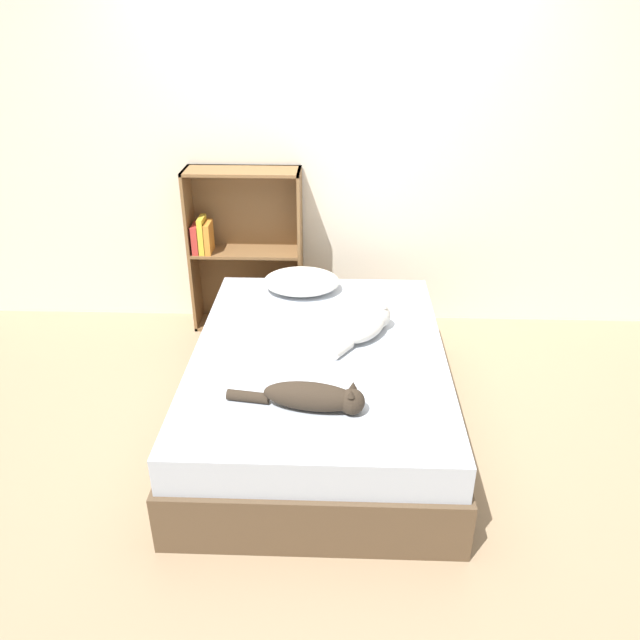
# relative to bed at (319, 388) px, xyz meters

# --- Properties ---
(ground_plane) EXTENTS (8.00, 8.00, 0.00)m
(ground_plane) POSITION_rel_bed_xyz_m (0.00, 0.00, -0.24)
(ground_plane) COLOR #997F60
(wall_back) EXTENTS (8.00, 0.06, 2.50)m
(wall_back) POSITION_rel_bed_xyz_m (0.00, 1.34, 1.01)
(wall_back) COLOR silver
(wall_back) RESTS_ON ground_plane
(bed) EXTENTS (1.35, 1.86, 0.48)m
(bed) POSITION_rel_bed_xyz_m (0.00, 0.00, 0.00)
(bed) COLOR brown
(bed) RESTS_ON ground_plane
(pillow) EXTENTS (0.47, 0.37, 0.13)m
(pillow) POSITION_rel_bed_xyz_m (-0.14, 0.72, 0.31)
(pillow) COLOR white
(pillow) RESTS_ON bed
(cat_light) EXTENTS (0.35, 0.45, 0.17)m
(cat_light) POSITION_rel_bed_xyz_m (0.25, 0.17, 0.31)
(cat_light) COLOR beige
(cat_light) RESTS_ON bed
(cat_dark) EXTENTS (0.63, 0.20, 0.14)m
(cat_dark) POSITION_rel_bed_xyz_m (0.00, -0.52, 0.31)
(cat_dark) COLOR #33281E
(cat_dark) RESTS_ON bed
(bookshelf) EXTENTS (0.76, 0.26, 1.13)m
(bookshelf) POSITION_rel_bed_xyz_m (-0.57, 1.21, 0.34)
(bookshelf) COLOR brown
(bookshelf) RESTS_ON ground_plane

